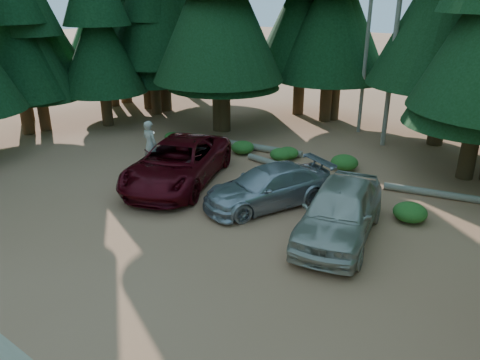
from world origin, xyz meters
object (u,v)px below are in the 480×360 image
at_px(red_pickup, 178,163).
at_px(silver_minivan_center, 268,187).
at_px(frisbee_player, 150,144).
at_px(silver_minivan_right, 340,211).
at_px(log_left, 258,148).
at_px(log_mid, 279,165).
at_px(log_right, 444,195).

distance_m(red_pickup, silver_minivan_center, 4.17).
height_order(red_pickup, frisbee_player, frisbee_player).
height_order(silver_minivan_center, silver_minivan_right, silver_minivan_right).
bearing_deg(log_left, red_pickup, -102.07).
bearing_deg(silver_minivan_right, frisbee_player, 167.28).
height_order(log_mid, log_right, log_mid).
distance_m(red_pickup, silver_minivan_right, 7.31).
bearing_deg(log_right, red_pickup, -165.05).
distance_m(red_pickup, frisbee_player, 1.46).
xyz_separation_m(red_pickup, log_left, (0.25, 5.40, -0.73)).
bearing_deg(frisbee_player, silver_minivan_center, -172.38).
bearing_deg(log_right, log_left, 163.91).
bearing_deg(silver_minivan_center, red_pickup, -149.69).
relative_size(log_left, log_mid, 1.28).
bearing_deg(log_left, silver_minivan_right, -47.67).
relative_size(frisbee_player, log_mid, 0.56).
height_order(silver_minivan_center, log_mid, silver_minivan_center).
distance_m(silver_minivan_center, log_mid, 3.93).
xyz_separation_m(silver_minivan_center, log_mid, (-1.73, 3.48, -0.58)).
relative_size(silver_minivan_right, frisbee_player, 2.66).
distance_m(silver_minivan_right, log_mid, 6.42).
height_order(silver_minivan_center, frisbee_player, frisbee_player).
xyz_separation_m(red_pickup, silver_minivan_right, (7.30, -0.16, 0.02)).
height_order(silver_minivan_center, log_right, silver_minivan_center).
distance_m(red_pickup, log_left, 5.46).
bearing_deg(log_right, silver_minivan_center, -151.62).
relative_size(red_pickup, log_right, 1.43).
bearing_deg(red_pickup, silver_minivan_right, -22.86).
xyz_separation_m(silver_minivan_center, log_right, (5.06, 4.56, -0.58)).
relative_size(silver_minivan_right, log_right, 1.20).
bearing_deg(log_left, log_right, -11.83).
bearing_deg(log_mid, silver_minivan_right, -34.22).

